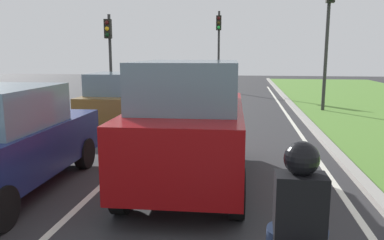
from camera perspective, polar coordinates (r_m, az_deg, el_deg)
ground_plane at (r=12.54m, az=-0.90°, el=-1.07°), size 60.00×60.00×0.00m
lane_line_center at (r=12.67m, az=-4.03°, el=-0.97°), size 0.12×32.00×0.01m
lane_line_right_edge at (r=12.53m, az=15.62°, el=-1.45°), size 0.12×32.00×0.01m
curb_right at (r=12.59m, az=17.88°, el=-1.24°), size 0.24×48.00×0.12m
car_suv_ahead at (r=6.97m, az=-0.31°, el=-0.29°), size 2.06×4.55×2.28m
car_sedan_left_lane at (r=7.34m, az=-26.45°, el=-2.81°), size 1.90×4.33×1.86m
car_hatchback_far at (r=12.94m, az=-11.14°, el=3.04°), size 1.74×3.70×1.78m
rider_person at (r=3.24m, az=15.86°, el=-12.64°), size 0.50×0.40×1.16m
traffic_light_near_right at (r=16.61m, az=19.91°, el=13.89°), size 0.32×0.50×5.39m
traffic_light_overhead_left at (r=18.97m, az=-12.41°, el=11.23°), size 0.32×0.50×4.26m
traffic_light_far_median at (r=24.56m, az=4.05°, el=12.27°), size 0.32×0.50×5.04m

